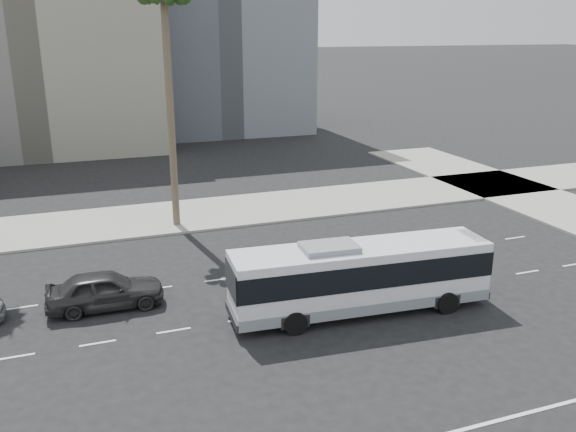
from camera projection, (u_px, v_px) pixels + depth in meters
name	position (u px, v px, depth m)	size (l,w,h in m)	color
ground	(309.00, 309.00, 26.78)	(700.00, 700.00, 0.00)	black
sidewalk_north	(223.00, 212.00, 40.64)	(120.00, 7.00, 0.15)	gray
midrise_beige_west	(30.00, 58.00, 60.46)	(24.00, 18.00, 18.00)	slate
midrise_gray_center	(209.00, 18.00, 72.12)	(20.00, 20.00, 26.00)	#4F535C
city_bus	(361.00, 275.00, 26.05)	(11.48, 3.34, 3.25)	silver
car_a	(105.00, 290.00, 26.63)	(5.05, 2.03, 1.72)	#2B2B2C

